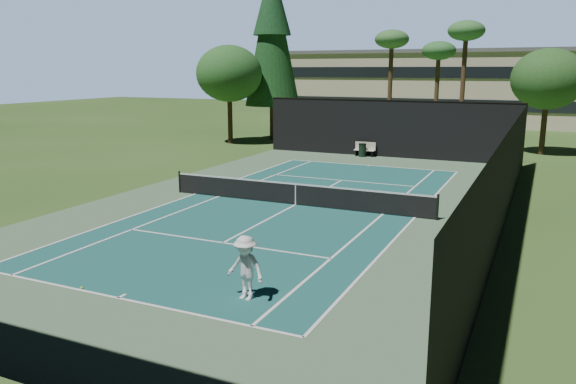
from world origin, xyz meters
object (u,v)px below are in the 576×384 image
tennis_net (296,193)px  player (245,268)px  park_bench (365,149)px  tennis_ball_d (271,176)px  tennis_ball_a (82,288)px  tennis_ball_b (264,193)px  trash_bin (362,150)px  tennis_ball_c (355,192)px

tennis_net → player: bearing=-73.1°
park_bench → tennis_ball_d: bearing=-105.4°
tennis_ball_a → tennis_ball_d: (-2.80, 17.73, -0.01)m
tennis_net → tennis_ball_b: tennis_net is taller
tennis_ball_b → tennis_net: bearing=-33.3°
tennis_ball_a → park_bench: size_ratio=0.05×
player → park_bench: 26.57m
player → park_bench: bearing=109.2°
tennis_ball_d → trash_bin: 9.80m
tennis_net → tennis_ball_a: (-1.41, -11.78, -0.52)m
tennis_net → trash_bin: (-1.61, 15.38, -0.08)m
player → tennis_ball_c: size_ratio=27.13×
tennis_ball_b → tennis_ball_c: 4.60m
tennis_ball_c → park_bench: park_bench is taller
tennis_net → tennis_ball_d: tennis_net is taller
tennis_ball_b → park_bench: (0.91, 14.11, 0.52)m
tennis_net → tennis_ball_c: (1.71, 3.61, -0.52)m
tennis_net → player: (3.17, -10.45, 0.33)m
player → park_bench: player is taller
tennis_ball_a → trash_bin: 27.17m
tennis_net → trash_bin: size_ratio=13.65×
tennis_ball_c → tennis_ball_d: (-5.91, 2.33, 0.00)m
player → tennis_ball_a: 4.84m
tennis_net → tennis_ball_a: 11.88m
tennis_ball_d → tennis_net: bearing=-54.7°
tennis_ball_b → tennis_ball_d: (-1.78, 4.35, 0.00)m
player → tennis_ball_a: size_ratio=23.02×
tennis_ball_b → tennis_ball_a: bearing=-85.6°
player → tennis_ball_b: 13.31m
tennis_net → trash_bin: 15.47m
tennis_net → tennis_ball_c: tennis_net is taller
player → trash_bin: 26.28m
tennis_ball_b → trash_bin: (0.82, 13.79, 0.45)m
tennis_net → tennis_ball_d: size_ratio=193.55×
tennis_ball_c → park_bench: size_ratio=0.04×
tennis_net → trash_bin: bearing=96.0°
player → tennis_ball_d: (-7.38, 16.40, -0.86)m
tennis_ball_d → tennis_ball_a: bearing=-81.0°
trash_bin → player: bearing=-79.5°
tennis_ball_a → tennis_ball_b: (-1.02, 13.37, -0.01)m
tennis_ball_d → trash_bin: size_ratio=0.07×
tennis_ball_a → tennis_ball_d: tennis_ball_a is taller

